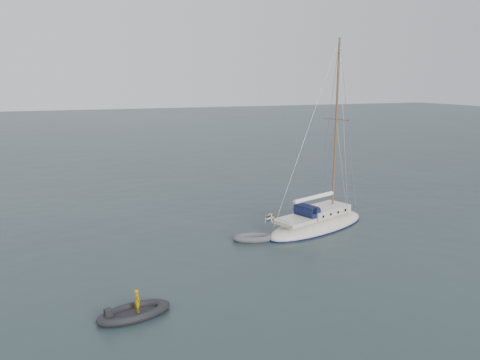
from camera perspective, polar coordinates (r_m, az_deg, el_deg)
name	(u,v)px	position (r m, az deg, el deg)	size (l,w,h in m)	color
ground	(268,232)	(32.92, 3.48, -6.40)	(300.00, 300.00, 0.00)	black
sailboat	(318,214)	(33.92, 9.48, -4.12)	(9.75, 2.92, 13.88)	white
dinghy	(253,238)	(31.24, 1.64, -7.07)	(2.79, 1.26, 0.40)	#54555B
rib	(134,312)	(22.36, -12.83, -15.43)	(3.44, 1.57, 1.27)	black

